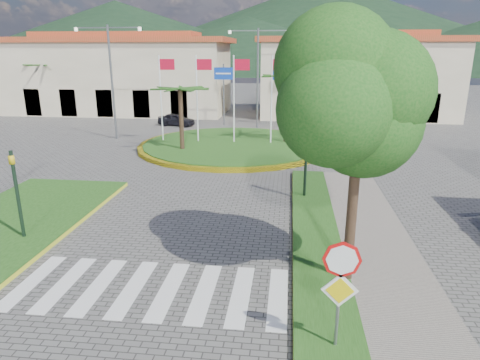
# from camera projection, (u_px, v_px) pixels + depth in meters

# --- Properties ---
(sidewalk_right) EXTENTS (4.00, 28.00, 0.15)m
(sidewalk_right) POSITION_uv_depth(u_px,v_px,m) (387.00, 352.00, 9.21)
(sidewalk_right) COLOR gray
(sidewalk_right) RESTS_ON ground
(verge_right) EXTENTS (1.60, 28.00, 0.18)m
(verge_right) POSITION_uv_depth(u_px,v_px,m) (330.00, 347.00, 9.34)
(verge_right) COLOR #204C15
(verge_right) RESTS_ON ground
(crosswalk) EXTENTS (8.00, 3.00, 0.01)m
(crosswalk) POSITION_uv_depth(u_px,v_px,m) (147.00, 289.00, 11.79)
(crosswalk) COLOR silver
(crosswalk) RESTS_ON ground
(roundabout_island) EXTENTS (12.70, 12.70, 6.00)m
(roundabout_island) POSITION_uv_depth(u_px,v_px,m) (233.00, 145.00, 28.85)
(roundabout_island) COLOR yellow
(roundabout_island) RESTS_ON ground
(stop_sign) EXTENTS (0.80, 0.11, 2.65)m
(stop_sign) POSITION_uv_depth(u_px,v_px,m) (340.00, 280.00, 8.79)
(stop_sign) COLOR slate
(stop_sign) RESTS_ON ground
(deciduous_tree) EXTENTS (3.60, 3.60, 6.80)m
(deciduous_tree) POSITION_uv_depth(u_px,v_px,m) (361.00, 98.00, 10.63)
(deciduous_tree) COLOR black
(deciduous_tree) RESTS_ON ground
(traffic_light_left) EXTENTS (0.15, 0.18, 3.20)m
(traffic_light_left) POSITION_uv_depth(u_px,v_px,m) (16.00, 188.00, 14.18)
(traffic_light_left) COLOR black
(traffic_light_left) RESTS_ON ground
(traffic_light_right) EXTENTS (0.15, 0.18, 3.20)m
(traffic_light_right) POSITION_uv_depth(u_px,v_px,m) (306.00, 156.00, 18.33)
(traffic_light_right) COLOR black
(traffic_light_right) RESTS_ON ground
(traffic_light_far) EXTENTS (0.18, 0.15, 3.20)m
(traffic_light_far) POSITION_uv_depth(u_px,v_px,m) (348.00, 112.00, 31.24)
(traffic_light_far) COLOR black
(traffic_light_far) RESTS_ON ground
(direction_sign_west) EXTENTS (1.60, 0.14, 5.20)m
(direction_sign_west) POSITION_uv_depth(u_px,v_px,m) (224.00, 84.00, 36.61)
(direction_sign_west) COLOR slate
(direction_sign_west) RESTS_ON ground
(direction_sign_east) EXTENTS (1.60, 0.14, 5.20)m
(direction_sign_east) POSITION_uv_depth(u_px,v_px,m) (282.00, 84.00, 36.06)
(direction_sign_east) COLOR slate
(direction_sign_east) RESTS_ON ground
(street_lamp_centre) EXTENTS (4.80, 0.16, 8.00)m
(street_lamp_centre) POSITION_uv_depth(u_px,v_px,m) (258.00, 73.00, 35.08)
(street_lamp_centre) COLOR slate
(street_lamp_centre) RESTS_ON ground
(street_lamp_west) EXTENTS (4.80, 0.16, 8.00)m
(street_lamp_west) POSITION_uv_depth(u_px,v_px,m) (112.00, 77.00, 30.49)
(street_lamp_west) COLOR slate
(street_lamp_west) RESTS_ON ground
(building_left) EXTENTS (23.32, 9.54, 8.05)m
(building_left) POSITION_uv_depth(u_px,v_px,m) (120.00, 74.00, 44.52)
(building_left) COLOR #BCB28E
(building_left) RESTS_ON ground
(building_right) EXTENTS (19.08, 9.54, 8.05)m
(building_right) POSITION_uv_depth(u_px,v_px,m) (355.00, 76.00, 41.85)
(building_right) COLOR #BCB28E
(building_right) RESTS_ON ground
(hill_far_west) EXTENTS (140.00, 140.00, 22.00)m
(hill_far_west) POSITION_uv_depth(u_px,v_px,m) (117.00, 35.00, 143.92)
(hill_far_west) COLOR black
(hill_far_west) RESTS_ON ground
(hill_far_mid) EXTENTS (180.00, 180.00, 30.00)m
(hill_far_mid) POSITION_uv_depth(u_px,v_px,m) (324.00, 25.00, 153.97)
(hill_far_mid) COLOR black
(hill_far_mid) RESTS_ON ground
(hill_near_back) EXTENTS (110.00, 110.00, 16.00)m
(hill_near_back) POSITION_uv_depth(u_px,v_px,m) (247.00, 44.00, 130.29)
(hill_near_back) COLOR black
(hill_near_back) RESTS_ON ground
(white_van) EXTENTS (4.06, 2.47, 1.05)m
(white_van) POSITION_uv_depth(u_px,v_px,m) (115.00, 109.00, 43.41)
(white_van) COLOR white
(white_van) RESTS_ON ground
(car_dark_a) EXTENTS (3.38, 1.85, 1.09)m
(car_dark_a) POSITION_uv_depth(u_px,v_px,m) (176.00, 120.00, 37.01)
(car_dark_a) COLOR black
(car_dark_a) RESTS_ON ground
(car_dark_b) EXTENTS (3.85, 1.57, 1.24)m
(car_dark_b) POSITION_uv_depth(u_px,v_px,m) (294.00, 112.00, 40.67)
(car_dark_b) COLOR black
(car_dark_b) RESTS_ON ground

